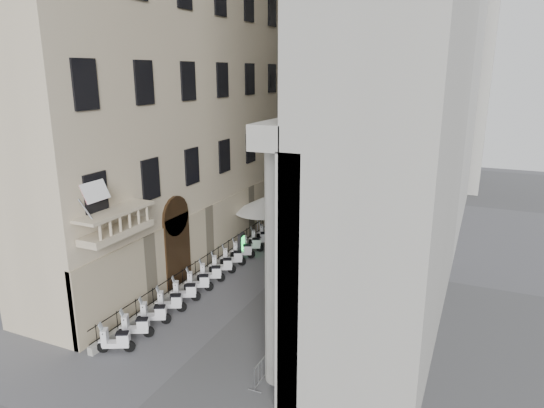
{
  "coord_description": "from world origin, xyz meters",
  "views": [
    {
      "loc": [
        11.2,
        -10.44,
        12.56
      ],
      "look_at": [
        -0.69,
        16.36,
        4.5
      ],
      "focal_mm": 32.0,
      "sensor_mm": 36.0,
      "label": 1
    }
  ],
  "objects_px": {
    "info_kiosk": "(241,245)",
    "pedestrian_a": "(336,214)",
    "scooter_0": "(117,352)",
    "pedestrian_b": "(362,226)",
    "street_lamp": "(280,171)",
    "security_tent": "(262,204)"
  },
  "relations": [
    {
      "from": "street_lamp",
      "to": "pedestrian_b",
      "type": "xyz_separation_m",
      "value": [
        6.9,
        0.22,
        -3.84
      ]
    },
    {
      "from": "street_lamp",
      "to": "pedestrian_a",
      "type": "height_order",
      "value": "street_lamp"
    },
    {
      "from": "scooter_0",
      "to": "security_tent",
      "type": "distance_m",
      "value": 16.67
    },
    {
      "from": "security_tent",
      "to": "street_lamp",
      "type": "bearing_deg",
      "value": 94.16
    },
    {
      "from": "security_tent",
      "to": "info_kiosk",
      "type": "relative_size",
      "value": 2.59
    },
    {
      "from": "scooter_0",
      "to": "pedestrian_b",
      "type": "bearing_deg",
      "value": -43.63
    },
    {
      "from": "scooter_0",
      "to": "security_tent",
      "type": "relative_size",
      "value": 0.34
    },
    {
      "from": "info_kiosk",
      "to": "pedestrian_b",
      "type": "height_order",
      "value": "info_kiosk"
    },
    {
      "from": "street_lamp",
      "to": "info_kiosk",
      "type": "relative_size",
      "value": 4.66
    },
    {
      "from": "street_lamp",
      "to": "security_tent",
      "type": "bearing_deg",
      "value": -83.77
    },
    {
      "from": "scooter_0",
      "to": "street_lamp",
      "type": "distance_m",
      "value": 21.08
    },
    {
      "from": "info_kiosk",
      "to": "pedestrian_a",
      "type": "distance_m",
      "value": 10.81
    },
    {
      "from": "security_tent",
      "to": "pedestrian_b",
      "type": "distance_m",
      "value": 8.2
    },
    {
      "from": "scooter_0",
      "to": "pedestrian_a",
      "type": "distance_m",
      "value": 23.39
    },
    {
      "from": "scooter_0",
      "to": "info_kiosk",
      "type": "relative_size",
      "value": 0.89
    },
    {
      "from": "pedestrian_a",
      "to": "pedestrian_b",
      "type": "relative_size",
      "value": 1.01
    },
    {
      "from": "street_lamp",
      "to": "info_kiosk",
      "type": "bearing_deg",
      "value": -85.81
    },
    {
      "from": "scooter_0",
      "to": "security_tent",
      "type": "bearing_deg",
      "value": -25.8
    },
    {
      "from": "scooter_0",
      "to": "pedestrian_b",
      "type": "distance_m",
      "value": 21.75
    },
    {
      "from": "pedestrian_b",
      "to": "scooter_0",
      "type": "bearing_deg",
      "value": 69.11
    },
    {
      "from": "security_tent",
      "to": "info_kiosk",
      "type": "height_order",
      "value": "security_tent"
    },
    {
      "from": "scooter_0",
      "to": "info_kiosk",
      "type": "height_order",
      "value": "info_kiosk"
    }
  ]
}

